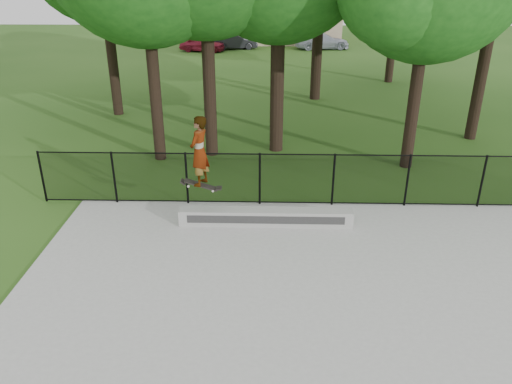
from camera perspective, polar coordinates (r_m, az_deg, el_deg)
ground at (r=9.19m, az=12.87°, el=-18.20°), size 100.00×100.00×0.00m
concrete_slab at (r=9.17m, az=12.89°, el=-18.07°), size 14.00×12.00×0.06m
grind_ledge at (r=12.73m, az=1.12°, el=-2.87°), size 4.41×0.40×0.42m
car_a at (r=39.60m, az=-6.17°, el=16.51°), size 3.57×1.93×1.16m
car_b at (r=40.51m, az=-2.42°, el=16.78°), size 3.27×1.85×1.12m
car_c at (r=40.84m, az=7.55°, el=16.73°), size 4.04×2.18×1.22m
skater_airborne at (r=12.06m, az=-6.49°, el=4.53°), size 0.81×0.74×1.93m
chainlink_fence at (r=13.69m, az=8.83°, el=1.41°), size 16.06×0.06×1.50m
distant_building at (r=44.76m, az=1.30°, el=19.62°), size 12.40×6.40×4.30m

